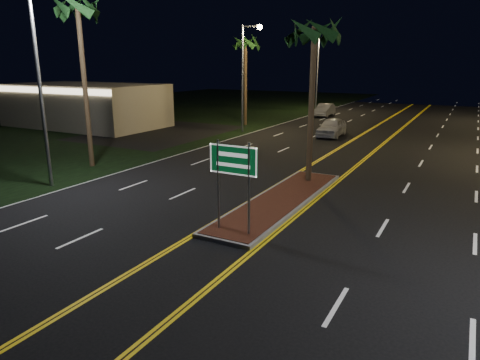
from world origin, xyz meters
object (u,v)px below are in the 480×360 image
Objects in this scene: streetlight_left_near at (43,68)px; palm_left_far at (246,43)px; streetlight_left_mid at (246,66)px; palm_left_near at (78,9)px; car_near at (332,126)px; highway_sign at (233,169)px; palm_median at (315,31)px; streetlight_left_far at (321,65)px; commercial_building at (85,105)px; car_far at (325,109)px; median_island at (281,200)px.

streetlight_left_near is 1.02× the size of palm_left_far.
palm_left_near is (-1.89, -16.00, 3.02)m from streetlight_left_mid.
palm_left_near is 1.85× the size of car_near.
highway_sign is at bearing -22.60° from palm_left_near.
palm_median is 12.82m from palm_left_near.
palm_left_far is at bearing -97.78° from streetlight_left_far.
streetlight_left_mid is (15.39, 4.01, 3.65)m from commercial_building.
palm_median is at bearing 31.49° from streetlight_left_near.
car_near is at bearing 70.99° from streetlight_left_near.
streetlight_left_far is at bearing 90.00° from streetlight_left_mid.
streetlight_left_far is at bearing 113.59° from car_far.
median_island is 3.20× the size of highway_sign.
palm_left_near reaches higher than highway_sign.
streetlight_left_mid is 1.70× the size of car_near.
palm_median is at bearing 90.00° from highway_sign.
palm_left_far is (-0.30, 20.00, -0.93)m from palm_left_near.
commercial_building is 16.31m from streetlight_left_mid.
median_island is at bearing -82.38° from car_near.
streetlight_left_near is 12.55m from palm_median.
streetlight_left_near and streetlight_left_far have the same top height.
palm_left_near reaches higher than car_far.
streetlight_left_mid is at bearing 90.00° from streetlight_left_near.
palm_left_near is at bearing 175.43° from median_island.
palm_median is 30.34m from car_far.
streetlight_left_near is at bearing -90.00° from streetlight_left_far.
palm_left_far is at bearing 126.18° from palm_median.
commercial_building is 16.47m from palm_left_far.
commercial_building is (-26.00, 17.19, -0.40)m from highway_sign.
streetlight_left_far is (15.39, 24.01, 3.65)m from commercial_building.
palm_left_near is at bearing -99.73° from car_far.
car_far is (2.39, 14.98, -4.84)m from streetlight_left_mid.
streetlight_left_far reaches higher than palm_left_far.
commercial_building is 1.67× the size of streetlight_left_far.
palm_median is 0.94× the size of palm_left_far.
palm_median reaches higher than median_island.
car_far is (17.78, 18.99, -1.18)m from commercial_building.
highway_sign reaches higher than car_far.
car_far is (4.58, 10.98, -6.93)m from palm_left_far.
streetlight_left_mid reaches higher than palm_median.
palm_left_far is at bearing 116.92° from highway_sign.
median_island is at bearing -58.02° from streetlight_left_mid.
commercial_building is at bearing 138.39° from palm_left_near.
streetlight_left_mid is at bearing -61.33° from palm_left_far.
car_near is at bearing 61.93° from palm_left_near.
commercial_building reaches higher than car_far.
car_far is at bearing -64.54° from streetlight_left_far.
highway_sign is 0.36× the size of palm_left_far.
palm_left_far is 1.79× the size of car_far.
median_island is at bearing -74.00° from streetlight_left_far.
car_near is at bearing 98.30° from highway_sign.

